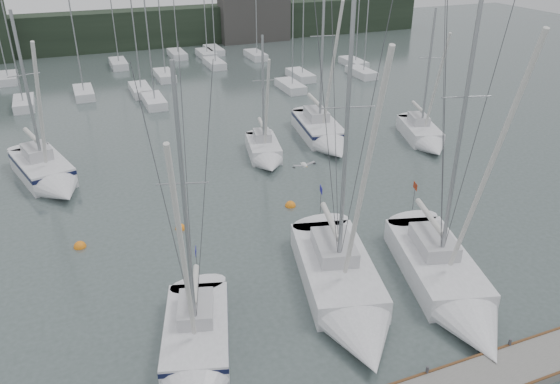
% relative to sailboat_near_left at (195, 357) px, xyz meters
% --- Properties ---
extents(ground, '(160.00, 160.00, 0.00)m').
position_rel_sailboat_near_left_xyz_m(ground, '(5.99, 0.08, -0.54)').
color(ground, '#43514D').
rests_on(ground, ground).
extents(far_treeline, '(90.00, 4.00, 5.00)m').
position_rel_sailboat_near_left_xyz_m(far_treeline, '(5.99, 62.08, 1.96)').
color(far_treeline, black).
rests_on(far_treeline, ground).
extents(far_building_right, '(10.00, 3.00, 7.00)m').
position_rel_sailboat_near_left_xyz_m(far_building_right, '(23.99, 60.08, 2.96)').
color(far_building_right, '#3B3936').
rests_on(far_building_right, ground).
extents(mast_forest, '(53.10, 25.52, 14.78)m').
position_rel_sailboat_near_left_xyz_m(mast_forest, '(6.73, 45.39, -0.06)').
color(mast_forest, silver).
rests_on(mast_forest, ground).
extents(sailboat_near_left, '(4.63, 8.05, 12.77)m').
position_rel_sailboat_near_left_xyz_m(sailboat_near_left, '(0.00, 0.00, 0.00)').
color(sailboat_near_left, silver).
rests_on(sailboat_near_left, ground).
extents(sailboat_near_center, '(5.68, 10.91, 15.28)m').
position_rel_sailboat_near_left_xyz_m(sailboat_near_center, '(7.23, 0.96, 0.03)').
color(sailboat_near_center, silver).
rests_on(sailboat_near_center, ground).
extents(sailboat_near_right, '(5.72, 10.72, 15.68)m').
position_rel_sailboat_near_left_xyz_m(sailboat_near_right, '(11.97, -0.35, 0.04)').
color(sailboat_near_right, silver).
rests_on(sailboat_near_right, ground).
extents(sailboat_mid_a, '(4.94, 8.87, 11.99)m').
position_rel_sailboat_near_left_xyz_m(sailboat_mid_a, '(-4.88, 19.91, 0.13)').
color(sailboat_mid_a, silver).
rests_on(sailboat_mid_a, ground).
extents(sailboat_mid_c, '(3.38, 6.44, 9.57)m').
position_rel_sailboat_near_left_xyz_m(sailboat_mid_c, '(9.86, 18.31, -0.02)').
color(sailboat_mid_c, silver).
rests_on(sailboat_mid_c, ground).
extents(sailboat_mid_d, '(4.20, 9.53, 13.52)m').
position_rel_sailboat_near_left_xyz_m(sailboat_mid_d, '(15.41, 19.97, 0.11)').
color(sailboat_mid_d, silver).
rests_on(sailboat_mid_d, ground).
extents(sailboat_mid_e, '(4.36, 7.64, 10.90)m').
position_rel_sailboat_near_left_xyz_m(sailboat_mid_e, '(22.65, 16.76, -0.00)').
color(sailboat_mid_e, silver).
rests_on(sailboat_mid_e, ground).
extents(buoy_a, '(0.59, 0.59, 0.59)m').
position_rel_sailboat_near_left_xyz_m(buoy_a, '(1.85, 10.92, -0.54)').
color(buoy_a, orange).
rests_on(buoy_a, ground).
extents(buoy_b, '(0.66, 0.66, 0.66)m').
position_rel_sailboat_near_left_xyz_m(buoy_b, '(8.76, 11.10, -0.54)').
color(buoy_b, orange).
rests_on(buoy_b, ground).
extents(buoy_c, '(0.66, 0.66, 0.66)m').
position_rel_sailboat_near_left_xyz_m(buoy_c, '(-3.63, 11.05, -0.54)').
color(buoy_c, orange).
rests_on(buoy_c, ground).
extents(seagull, '(1.00, 0.45, 0.20)m').
position_rel_sailboat_near_left_xyz_m(seagull, '(5.94, 3.11, 5.95)').
color(seagull, white).
rests_on(seagull, ground).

